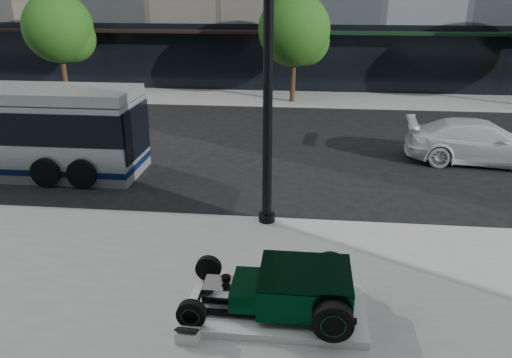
# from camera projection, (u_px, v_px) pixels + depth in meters

# --- Properties ---
(ground) EXTENTS (120.00, 120.00, 0.00)m
(ground) POSITION_uv_depth(u_px,v_px,m) (244.00, 192.00, 15.61)
(ground) COLOR black
(ground) RESTS_ON ground
(sidewalk_far) EXTENTS (70.00, 4.00, 0.12)m
(sidewalk_far) POSITION_uv_depth(u_px,v_px,m) (275.00, 98.00, 28.59)
(sidewalk_far) COLOR gray
(sidewalk_far) RESTS_ON ground
(street_trees) EXTENTS (29.80, 3.80, 5.70)m
(street_trees) POSITION_uv_depth(u_px,v_px,m) (297.00, 33.00, 26.28)
(street_trees) COLOR black
(street_trees) RESTS_ON sidewalk_far
(display_plinth) EXTENTS (3.40, 1.80, 0.15)m
(display_plinth) POSITION_uv_depth(u_px,v_px,m) (275.00, 309.00, 9.60)
(display_plinth) COLOR silver
(display_plinth) RESTS_ON sidewalk_near
(hot_rod) EXTENTS (3.22, 2.00, 0.81)m
(hot_rod) POSITION_uv_depth(u_px,v_px,m) (293.00, 288.00, 9.39)
(hot_rod) COLOR black
(hot_rod) RESTS_ON display_plinth
(info_plaque) EXTENTS (0.42, 0.33, 0.31)m
(info_plaque) POSITION_uv_depth(u_px,v_px,m) (188.00, 335.00, 8.82)
(info_plaque) COLOR silver
(info_plaque) RESTS_ON sidewalk_near
(lamppost) EXTENTS (0.44, 0.44, 8.08)m
(lamppost) POSITION_uv_depth(u_px,v_px,m) (268.00, 82.00, 12.08)
(lamppost) COLOR black
(lamppost) RESTS_ON sidewalk_near
(white_sedan) EXTENTS (5.47, 2.66, 1.53)m
(white_sedan) POSITION_uv_depth(u_px,v_px,m) (481.00, 142.00, 18.01)
(white_sedan) COLOR silver
(white_sedan) RESTS_ON ground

